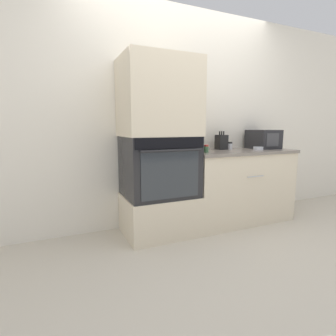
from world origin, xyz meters
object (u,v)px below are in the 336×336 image
at_px(microwave, 263,139).
at_px(condiment_jar_near, 230,146).
at_px(wall_oven, 159,166).
at_px(condiment_jar_mid, 206,149).
at_px(bowl, 258,148).
at_px(knife_block, 221,142).

distance_m(microwave, condiment_jar_near, 0.47).
distance_m(wall_oven, microwave, 1.50).
relative_size(wall_oven, microwave, 2.03).
height_order(wall_oven, condiment_jar_mid, wall_oven).
height_order(microwave, bowl, microwave).
xyz_separation_m(microwave, condiment_jar_mid, (-0.96, -0.16, -0.08)).
bearing_deg(condiment_jar_near, bowl, -45.00).
relative_size(microwave, condiment_jar_near, 4.01).
xyz_separation_m(wall_oven, knife_block, (0.89, 0.16, 0.22)).
height_order(wall_oven, bowl, wall_oven).
bearing_deg(condiment_jar_mid, microwave, 9.75).
height_order(knife_block, bowl, knife_block).
bearing_deg(condiment_jar_mid, bowl, 1.10).
height_order(microwave, knife_block, microwave).
bearing_deg(condiment_jar_mid, knife_block, 33.73).
bearing_deg(condiment_jar_near, wall_oven, -170.84).
height_order(wall_oven, condiment_jar_near, wall_oven).
bearing_deg(wall_oven, microwave, 3.01).
xyz_separation_m(bowl, condiment_jar_mid, (-0.74, -0.01, 0.02)).
distance_m(bowl, condiment_jar_near, 0.34).
bearing_deg(microwave, knife_block, 171.96).
distance_m(wall_oven, condiment_jar_near, 1.05).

